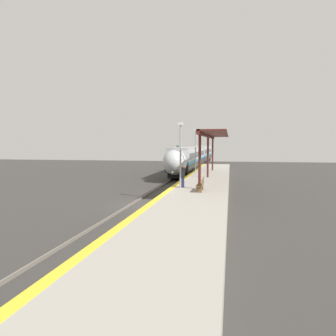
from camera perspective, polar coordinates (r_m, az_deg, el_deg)
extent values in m
plane|color=#383533|center=(23.27, -4.54, -6.47)|extent=(120.00, 120.00, 0.00)
cube|color=slate|center=(23.45, -6.25, -6.21)|extent=(0.08, 90.00, 0.15)
cube|color=slate|center=(23.07, -2.81, -6.36)|extent=(0.08, 90.00, 0.15)
cube|color=black|center=(48.74, 3.63, -0.17)|extent=(2.45, 20.71, 0.78)
cube|color=#28282D|center=(48.68, 3.63, 0.81)|extent=(2.79, 22.51, 0.90)
cube|color=#198CBF|center=(48.65, 3.64, 1.52)|extent=(2.80, 22.51, 0.31)
cube|color=#B2B7BC|center=(48.62, 3.64, 2.50)|extent=(2.79, 22.51, 1.36)
cube|color=black|center=(48.62, 3.64, 2.42)|extent=(2.81, 20.71, 0.75)
cube|color=#9E9EA3|center=(48.60, 3.65, 3.48)|extent=(2.51, 22.51, 0.30)
cylinder|color=black|center=(40.89, 1.21, -1.24)|extent=(0.12, 0.88, 0.88)
cylinder|color=black|center=(40.68, 3.21, -1.27)|extent=(0.12, 0.88, 0.88)
cylinder|color=black|center=(43.05, 1.70, -0.96)|extent=(0.12, 0.88, 0.88)
cylinder|color=black|center=(42.85, 3.60, -1.00)|extent=(0.12, 0.88, 0.88)
cylinder|color=black|center=(54.66, 3.65, 0.12)|extent=(0.12, 0.88, 0.88)
cylinder|color=black|center=(54.50, 5.16, 0.10)|extent=(0.12, 0.88, 0.88)
cylinder|color=black|center=(56.84, 3.93, 0.27)|extent=(0.12, 0.88, 0.88)
cylinder|color=black|center=(56.68, 5.38, 0.25)|extent=(0.12, 0.88, 0.88)
ellipsoid|color=#B2B7BC|center=(36.34, 1.18, 1.00)|extent=(2.67, 3.56, 2.82)
ellipsoid|color=black|center=(35.88, 1.06, 1.70)|extent=(1.95, 2.08, 1.44)
sphere|color=#F9F4CC|center=(35.10, 0.81, -0.80)|extent=(0.24, 0.24, 0.24)
cube|color=black|center=(71.88, 5.96, 1.21)|extent=(2.45, 20.71, 0.78)
cube|color=#28282D|center=(71.84, 5.97, 1.88)|extent=(2.79, 22.51, 0.90)
cube|color=#198CBF|center=(71.82, 5.97, 2.36)|extent=(2.80, 22.51, 0.31)
cube|color=#B2B7BC|center=(71.80, 5.98, 3.02)|extent=(2.79, 22.51, 1.36)
cube|color=black|center=(71.80, 5.97, 2.97)|extent=(2.81, 20.71, 0.75)
cube|color=#9E9EA3|center=(71.79, 5.98, 3.68)|extent=(2.51, 22.51, 0.30)
cylinder|color=black|center=(63.93, 4.70, 0.70)|extent=(0.12, 0.88, 0.88)
cylinder|color=black|center=(63.79, 5.99, 0.68)|extent=(0.12, 0.88, 0.88)
cylinder|color=black|center=(66.11, 4.91, 0.81)|extent=(0.12, 0.88, 0.88)
cylinder|color=black|center=(65.98, 6.15, 0.80)|extent=(0.12, 0.88, 0.88)
cylinder|color=black|center=(77.80, 5.80, 1.31)|extent=(0.12, 0.88, 0.88)
cylinder|color=black|center=(77.69, 6.86, 1.30)|extent=(0.12, 0.88, 0.88)
cylinder|color=black|center=(79.99, 5.94, 1.39)|extent=(0.12, 0.88, 0.88)
cylinder|color=black|center=(79.88, 6.97, 1.37)|extent=(0.12, 0.88, 0.88)
cube|color=#9E998E|center=(22.48, 4.86, -5.48)|extent=(4.32, 64.00, 1.05)
cube|color=yellow|center=(22.68, -0.07, -4.03)|extent=(0.40, 64.00, 0.01)
cube|color=brown|center=(22.02, 5.41, -3.75)|extent=(0.36, 0.06, 0.42)
cube|color=brown|center=(23.31, 5.72, -3.32)|extent=(0.36, 0.06, 0.42)
cube|color=brown|center=(22.64, 5.57, -2.97)|extent=(0.44, 1.74, 0.03)
cube|color=brown|center=(22.60, 6.08, -2.38)|extent=(0.04, 1.74, 0.44)
cube|color=navy|center=(24.56, 2.50, -2.44)|extent=(0.28, 0.20, 0.83)
cube|color=#333338|center=(24.49, 2.51, -0.70)|extent=(0.36, 0.22, 0.66)
sphere|color=beige|center=(24.46, 2.51, 0.33)|extent=(0.23, 0.23, 0.23)
cylinder|color=#59595E|center=(50.39, 1.68, 1.21)|extent=(0.14, 0.14, 3.38)
cube|color=black|center=(50.33, 1.69, 3.53)|extent=(0.28, 0.20, 0.70)
sphere|color=#1ED833|center=(50.22, 1.67, 3.72)|extent=(0.14, 0.14, 0.14)
sphere|color=#330A0A|center=(50.22, 1.67, 3.33)|extent=(0.14, 0.14, 0.14)
cylinder|color=#9E9EA3|center=(24.03, 2.18, 1.95)|extent=(0.12, 0.12, 4.62)
cube|color=silver|center=(24.06, 2.20, 7.73)|extent=(0.36, 0.20, 0.24)
cylinder|color=#9E9EA3|center=(34.50, 4.82, 2.61)|extent=(0.12, 0.12, 4.62)
cube|color=silver|center=(34.52, 4.85, 6.64)|extent=(0.36, 0.20, 0.24)
cylinder|color=#511E19|center=(23.68, 5.54, 1.12)|extent=(0.20, 0.20, 3.98)
cylinder|color=#511E19|center=(32.26, 6.95, 1.92)|extent=(0.20, 0.20, 3.98)
cylinder|color=#511E19|center=(40.85, 7.77, 2.38)|extent=(0.20, 0.20, 3.98)
cube|color=#511E19|center=(32.24, 6.99, 5.63)|extent=(0.24, 20.22, 0.36)
cube|color=#511E19|center=(32.20, 8.59, 5.83)|extent=(2.00, 20.22, 0.10)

